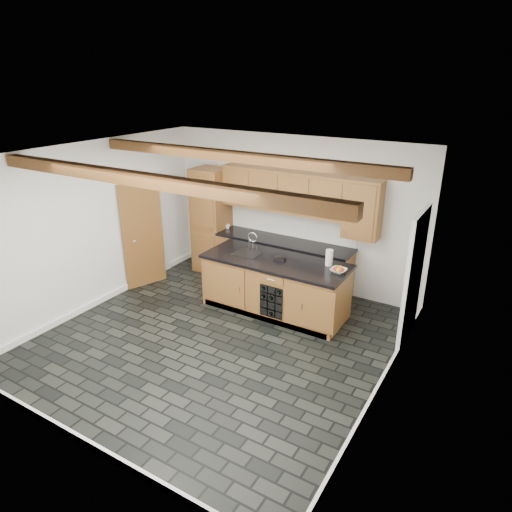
# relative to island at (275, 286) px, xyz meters

# --- Properties ---
(ground) EXTENTS (5.00, 5.00, 0.00)m
(ground) POSITION_rel_island_xyz_m (-0.31, -1.28, -0.47)
(ground) COLOR black
(ground) RESTS_ON ground
(room_shell) EXTENTS (5.01, 5.00, 5.00)m
(room_shell) POSITION_rel_island_xyz_m (-0.39, -0.75, 1.06)
(room_shell) COLOR white
(room_shell) RESTS_ON ground
(back_cabinetry) EXTENTS (3.65, 0.62, 2.20)m
(back_cabinetry) POSITION_rel_island_xyz_m (-0.68, 0.95, 0.51)
(back_cabinetry) COLOR #9A6131
(back_cabinetry) RESTS_ON ground
(island) EXTENTS (2.48, 0.96, 0.93)m
(island) POSITION_rel_island_xyz_m (0.00, 0.00, 0.00)
(island) COLOR #9A6131
(island) RESTS_ON ground
(faucet) EXTENTS (0.45, 0.40, 0.34)m
(faucet) POSITION_rel_island_xyz_m (-0.56, 0.05, 0.50)
(faucet) COLOR black
(faucet) RESTS_ON island
(kitchen_scale) EXTENTS (0.19, 0.13, 0.06)m
(kitchen_scale) POSITION_rel_island_xyz_m (0.05, 0.06, 0.49)
(kitchen_scale) COLOR black
(kitchen_scale) RESTS_ON island
(fruit_bowl) EXTENTS (0.26, 0.26, 0.06)m
(fruit_bowl) POSITION_rel_island_xyz_m (1.07, 0.07, 0.50)
(fruit_bowl) COLOR silver
(fruit_bowl) RESTS_ON island
(fruit_cluster) EXTENTS (0.16, 0.17, 0.07)m
(fruit_cluster) POSITION_rel_island_xyz_m (1.07, 0.07, 0.53)
(fruit_cluster) COLOR red
(fruit_cluster) RESTS_ON fruit_bowl
(paper_towel) EXTENTS (0.12, 0.12, 0.26)m
(paper_towel) POSITION_rel_island_xyz_m (0.84, 0.25, 0.60)
(paper_towel) COLOR white
(paper_towel) RESTS_ON island
(mug) EXTENTS (0.09, 0.09, 0.08)m
(mug) POSITION_rel_island_xyz_m (-1.61, 0.97, 0.51)
(mug) COLOR white
(mug) RESTS_ON back_cabinetry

